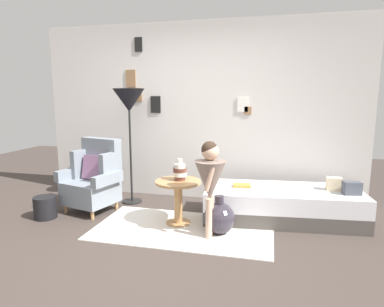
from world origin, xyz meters
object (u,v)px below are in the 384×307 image
armchair (94,178)px  floor_lamp (129,104)px  book_on_daybed (242,186)px  magazine_basket (45,207)px  vase_striped (180,171)px  demijohn_near (219,218)px  daybed (282,204)px  side_table (178,193)px  person_child (210,177)px

armchair → floor_lamp: size_ratio=0.59×
armchair → book_on_daybed: (1.97, 0.19, -0.02)m
magazine_basket → vase_striped: bearing=8.0°
demijohn_near → magazine_basket: demijohn_near is taller
daybed → side_table: side_table is taller
vase_striped → side_table: bearing=-114.5°
armchair → book_on_daybed: 1.98m
demijohn_near → book_on_daybed: bearing=71.3°
side_table → book_on_daybed: side_table is taller
vase_striped → magazine_basket: (-1.71, -0.24, -0.51)m
side_table → vase_striped: bearing=65.5°
vase_striped → magazine_basket: size_ratio=0.93×
floor_lamp → person_child: size_ratio=1.54×
magazine_basket → person_child: bearing=-2.1°
armchair → floor_lamp: (0.35, 0.42, 0.99)m
armchair → book_on_daybed: armchair is taller
armchair → daybed: 2.49m
daybed → magazine_basket: size_ratio=7.02×
side_table → person_child: bearing=-33.4°
daybed → side_table: size_ratio=3.57×
side_table → demijohn_near: size_ratio=1.25×
daybed → vase_striped: vase_striped is taller
book_on_daybed → vase_striped: bearing=-151.4°
armchair → magazine_basket: bearing=-136.2°
person_child → demijohn_near: size_ratio=2.42×
armchair → demijohn_near: size_ratio=2.20×
vase_striped → magazine_basket: bearing=-172.0°
armchair → demijohn_near: armchair is taller
daybed → book_on_daybed: (-0.50, -0.02, 0.22)m
daybed → side_table: bearing=-160.2°
vase_striped → demijohn_near: vase_striped is taller
book_on_daybed → magazine_basket: size_ratio=0.79×
armchair → person_child: person_child is taller
armchair → magazine_basket: 0.70m
floor_lamp → person_child: 1.79m
vase_striped → book_on_daybed: (0.71, 0.39, -0.23)m
armchair → vase_striped: 1.29m
person_child → book_on_daybed: bearing=68.2°
side_table → daybed: bearing=19.8°
armchair → side_table: 1.27m
floor_lamp → daybed: bearing=-5.6°
demijohn_near → vase_striped: bearing=158.8°
book_on_daybed → magazine_basket: 2.52m
armchair → magazine_basket: size_ratio=3.46×
demijohn_near → magazine_basket: bearing=-178.9°
daybed → floor_lamp: bearing=174.4°
magazine_basket → armchair: bearing=43.8°
person_child → magazine_basket: bearing=177.9°
armchair → vase_striped: (1.26, -0.19, 0.21)m
armchair → book_on_daybed: bearing=5.6°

